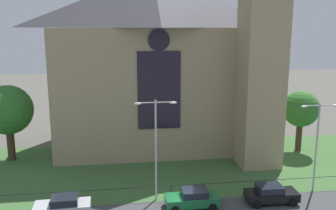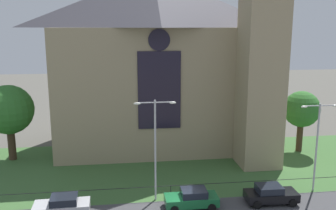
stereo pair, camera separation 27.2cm
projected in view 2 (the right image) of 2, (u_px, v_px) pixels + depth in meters
name	position (u px, v px, depth m)	size (l,w,h in m)	color
ground	(169.00, 165.00, 38.84)	(160.00, 160.00, 0.00)	#56544C
grass_verge	(171.00, 173.00, 36.90)	(120.00, 20.00, 0.01)	#3D6633
church_building	(161.00, 60.00, 43.10)	(23.20, 16.20, 26.00)	tan
iron_railing	(171.00, 187.00, 31.26)	(35.44, 0.07, 1.13)	black
tree_right_far	(302.00, 110.00, 42.35)	(4.10, 4.10, 7.00)	#423021
tree_left_far	(9.00, 110.00, 39.51)	(5.23, 5.23, 8.13)	#423021
streetlamp_near	(155.00, 138.00, 30.10)	(3.37, 0.26, 8.46)	#B2B2B7
streetlamp_far	(318.00, 136.00, 31.92)	(3.37, 0.26, 7.82)	#B2B2B7
parked_car_silver	(62.00, 206.00, 28.54)	(4.25, 2.12, 1.51)	#B7B7BC
parked_car_green	(192.00, 198.00, 29.73)	(4.20, 2.02, 1.51)	#196033
parked_car_black	(271.00, 194.00, 30.49)	(4.23, 2.09, 1.51)	black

